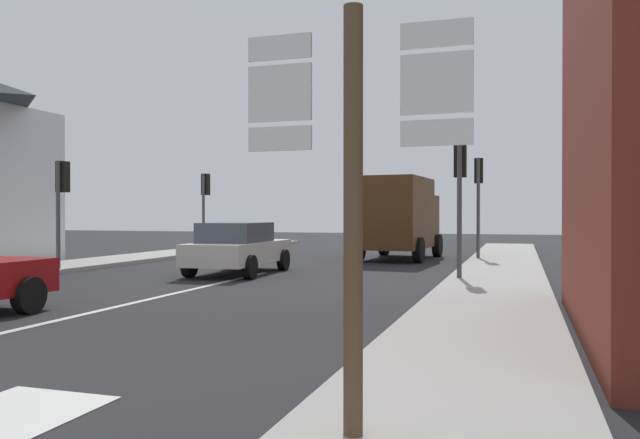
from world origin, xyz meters
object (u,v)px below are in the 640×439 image
traffic_light_near_right (460,178)px  traffic_light_far_right (479,185)px  sedan_far (238,247)px  route_sign_post (354,187)px  delivery_truck (399,216)px  traffic_light_near_left (62,190)px  traffic_light_far_left (205,195)px

traffic_light_near_right → traffic_light_far_right: (0.00, 7.25, 0.14)m
sedan_far → route_sign_post: bearing=-61.5°
sedan_far → delivery_truck: delivery_truck is taller
route_sign_post → traffic_light_far_right: 18.95m
sedan_far → traffic_light_near_left: bearing=-165.9°
traffic_light_far_left → traffic_light_far_right: (11.28, -0.62, 0.22)m
sedan_far → delivery_truck: size_ratio=0.83×
sedan_far → traffic_light_far_left: size_ratio=1.25×
traffic_light_near_left → traffic_light_near_right: size_ratio=0.92×
sedan_far → traffic_light_far_right: 9.48m
traffic_light_far_left → traffic_light_far_right: bearing=-3.2°
sedan_far → traffic_light_near_left: size_ratio=1.31×
traffic_light_far_left → sedan_far: bearing=-56.1°
sedan_far → delivery_truck: 7.89m
delivery_truck → traffic_light_far_right: (2.95, -0.26, 1.10)m
delivery_truck → traffic_light_far_left: bearing=177.5°
route_sign_post → traffic_light_near_right: traffic_light_near_right is taller
sedan_far → traffic_light_near_right: size_ratio=1.21×
traffic_light_near_right → traffic_light_near_left: bearing=-175.6°
delivery_truck → traffic_light_near_right: (2.95, -7.52, 0.97)m
delivery_truck → route_sign_post: bearing=-80.4°
traffic_light_far_right → traffic_light_near_right: bearing=-90.0°
traffic_light_near_right → traffic_light_far_right: traffic_light_far_right is taller
route_sign_post → traffic_light_far_right: traffic_light_far_right is taller
traffic_light_far_left → traffic_light_near_left: bearing=-90.0°
route_sign_post → traffic_light_near_right: 11.70m
traffic_light_near_left → traffic_light_far_right: (11.28, 8.11, 0.35)m
sedan_far → traffic_light_near_right: 6.53m
sedan_far → traffic_light_far_right: (6.25, 6.85, 1.99)m
route_sign_post → traffic_light_far_right: bearing=90.9°
traffic_light_near_left → traffic_light_far_left: 8.74m
traffic_light_near_left → traffic_light_near_right: (11.28, 0.86, 0.21)m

